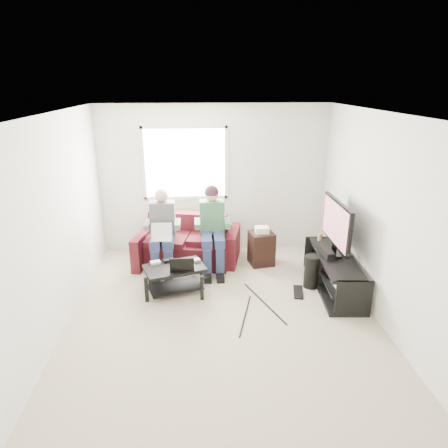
# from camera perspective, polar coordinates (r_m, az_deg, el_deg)

# --- Properties ---
(floor) EXTENTS (4.50, 4.50, 0.00)m
(floor) POSITION_cam_1_polar(r_m,az_deg,el_deg) (5.51, -0.23, -12.49)
(floor) COLOR #BCAE92
(floor) RESTS_ON ground
(ceiling) EXTENTS (4.50, 4.50, 0.00)m
(ceiling) POSITION_cam_1_polar(r_m,az_deg,el_deg) (4.68, -0.28, 15.56)
(ceiling) COLOR white
(ceiling) RESTS_ON wall_back
(wall_back) EXTENTS (4.50, 0.00, 4.50)m
(wall_back) POSITION_cam_1_polar(r_m,az_deg,el_deg) (7.10, -1.45, 6.38)
(wall_back) COLOR silver
(wall_back) RESTS_ON floor
(wall_front) EXTENTS (4.50, 0.00, 4.50)m
(wall_front) POSITION_cam_1_polar(r_m,az_deg,el_deg) (2.93, 2.72, -14.39)
(wall_front) COLOR silver
(wall_front) RESTS_ON floor
(wall_left) EXTENTS (0.00, 4.50, 4.50)m
(wall_left) POSITION_cam_1_polar(r_m,az_deg,el_deg) (5.22, -22.74, -0.18)
(wall_left) COLOR silver
(wall_left) RESTS_ON floor
(wall_right) EXTENTS (0.00, 4.50, 4.50)m
(wall_right) POSITION_cam_1_polar(r_m,az_deg,el_deg) (5.45, 21.24, 0.82)
(wall_right) COLOR silver
(wall_right) RESTS_ON floor
(window) EXTENTS (1.48, 0.04, 1.28)m
(window) POSITION_cam_1_polar(r_m,az_deg,el_deg) (7.02, -5.59, 8.63)
(window) COLOR white
(window) RESTS_ON wall_back
(sofa) EXTENTS (1.85, 1.07, 0.79)m
(sofa) POSITION_cam_1_polar(r_m,az_deg,el_deg) (6.85, -5.09, -3.01)
(sofa) COLOR #481219
(sofa) RESTS_ON floor
(person_left) EXTENTS (0.40, 0.71, 1.32)m
(person_left) POSITION_cam_1_polar(r_m,az_deg,el_deg) (6.46, -8.78, -0.60)
(person_left) COLOR navy
(person_left) RESTS_ON sofa
(person_right) EXTENTS (0.40, 0.71, 1.37)m
(person_right) POSITION_cam_1_polar(r_m,az_deg,el_deg) (6.44, -1.69, 0.13)
(person_right) COLOR navy
(person_right) RESTS_ON sofa
(laptop_silver) EXTENTS (0.38, 0.32, 0.24)m
(laptop_silver) POSITION_cam_1_polar(r_m,az_deg,el_deg) (6.24, -8.94, -1.62)
(laptop_silver) COLOR silver
(laptop_silver) RESTS_ON person_left
(coffee_table) EXTENTS (0.96, 0.75, 0.42)m
(coffee_table) POSITION_cam_1_polar(r_m,az_deg,el_deg) (5.88, -7.06, -7.05)
(coffee_table) COLOR black
(coffee_table) RESTS_ON floor
(laptop_black) EXTENTS (0.40, 0.34, 0.24)m
(laptop_black) POSITION_cam_1_polar(r_m,az_deg,el_deg) (5.70, -5.98, -5.31)
(laptop_black) COLOR black
(laptop_black) RESTS_ON coffee_table
(controller_a) EXTENTS (0.16, 0.13, 0.04)m
(controller_a) POSITION_cam_1_polar(r_m,az_deg,el_deg) (5.95, -9.76, -5.44)
(controller_a) COLOR silver
(controller_a) RESTS_ON coffee_table
(controller_b) EXTENTS (0.16, 0.14, 0.04)m
(controller_b) POSITION_cam_1_polar(r_m,az_deg,el_deg) (5.99, -7.99, -5.17)
(controller_b) COLOR black
(controller_b) RESTS_ON coffee_table
(controller_c) EXTENTS (0.16, 0.14, 0.04)m
(controller_c) POSITION_cam_1_polar(r_m,az_deg,el_deg) (5.94, -4.14, -5.21)
(controller_c) COLOR gray
(controller_c) RESTS_ON coffee_table
(tv_stand) EXTENTS (0.60, 1.62, 0.53)m
(tv_stand) POSITION_cam_1_polar(r_m,az_deg,el_deg) (6.19, 15.43, -6.93)
(tv_stand) COLOR black
(tv_stand) RESTS_ON floor
(tv) EXTENTS (0.12, 1.10, 0.81)m
(tv) POSITION_cam_1_polar(r_m,az_deg,el_deg) (5.99, 15.75, -0.06)
(tv) COLOR black
(tv) RESTS_ON tv_stand
(soundbar) EXTENTS (0.12, 0.50, 0.10)m
(soundbar) POSITION_cam_1_polar(r_m,az_deg,el_deg) (6.10, 14.36, -3.71)
(soundbar) COLOR black
(soundbar) RESTS_ON tv_stand
(drink_cup) EXTENTS (0.08, 0.08, 0.12)m
(drink_cup) POSITION_cam_1_polar(r_m,az_deg,el_deg) (6.58, 13.56, -1.79)
(drink_cup) COLOR olive
(drink_cup) RESTS_ON tv_stand
(console_white) EXTENTS (0.30, 0.22, 0.06)m
(console_white) POSITION_cam_1_polar(r_m,az_deg,el_deg) (5.83, 16.76, -8.03)
(console_white) COLOR silver
(console_white) RESTS_ON tv_stand
(console_grey) EXTENTS (0.34, 0.26, 0.08)m
(console_grey) POSITION_cam_1_polar(r_m,az_deg,el_deg) (6.41, 14.65, -5.09)
(console_grey) COLOR gray
(console_grey) RESTS_ON tv_stand
(console_black) EXTENTS (0.38, 0.30, 0.07)m
(console_black) POSITION_cam_1_polar(r_m,az_deg,el_deg) (6.12, 15.65, -6.49)
(console_black) COLOR black
(console_black) RESTS_ON tv_stand
(subwoofer) EXTENTS (0.22, 0.22, 0.50)m
(subwoofer) POSITION_cam_1_polar(r_m,az_deg,el_deg) (6.16, 12.39, -6.66)
(subwoofer) COLOR black
(subwoofer) RESTS_ON floor
(keyboard_floor) EXTENTS (0.21, 0.42, 0.02)m
(keyboard_floor) POSITION_cam_1_polar(r_m,az_deg,el_deg) (6.06, 10.55, -9.53)
(keyboard_floor) COLOR black
(keyboard_floor) RESTS_ON floor
(end_table) EXTENTS (0.38, 0.38, 0.67)m
(end_table) POSITION_cam_1_polar(r_m,az_deg,el_deg) (6.77, 5.35, -3.34)
(end_table) COLOR black
(end_table) RESTS_ON floor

